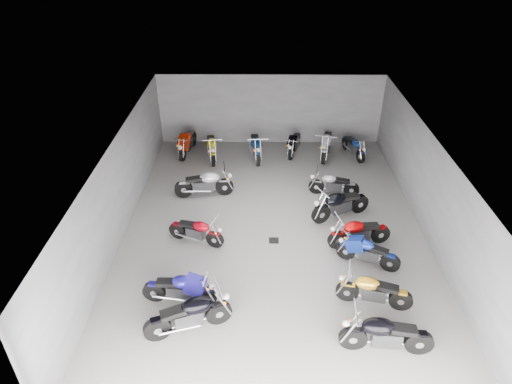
% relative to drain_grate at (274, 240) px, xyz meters
% --- Properties ---
extents(ground, '(14.00, 14.00, 0.00)m').
position_rel_drain_grate_xyz_m(ground, '(0.00, 0.50, -0.01)').
color(ground, gray).
rests_on(ground, ground).
extents(wall_back, '(10.00, 0.10, 3.20)m').
position_rel_drain_grate_xyz_m(wall_back, '(0.00, 7.50, 1.59)').
color(wall_back, gray).
rests_on(wall_back, ground).
extents(wall_left, '(0.10, 14.00, 3.20)m').
position_rel_drain_grate_xyz_m(wall_left, '(-5.00, 0.50, 1.59)').
color(wall_left, gray).
rests_on(wall_left, ground).
extents(wall_right, '(0.10, 14.00, 3.20)m').
position_rel_drain_grate_xyz_m(wall_right, '(5.00, 0.50, 1.59)').
color(wall_right, gray).
rests_on(wall_right, ground).
extents(ceiling, '(10.00, 14.00, 0.04)m').
position_rel_drain_grate_xyz_m(ceiling, '(0.00, 0.50, 3.21)').
color(ceiling, black).
rests_on(ceiling, wall_back).
extents(drain_grate, '(0.32, 0.32, 0.01)m').
position_rel_drain_grate_xyz_m(drain_grate, '(0.00, 0.00, 0.00)').
color(drain_grate, black).
rests_on(drain_grate, ground).
extents(motorcycle_left_a, '(2.20, 0.93, 1.01)m').
position_rel_drain_grate_xyz_m(motorcycle_left_a, '(-2.24, -3.76, 0.54)').
color(motorcycle_left_a, black).
rests_on(motorcycle_left_a, ground).
extents(motorcycle_left_b, '(2.08, 0.48, 0.91)m').
position_rel_drain_grate_xyz_m(motorcycle_left_b, '(-2.62, -2.80, 0.49)').
color(motorcycle_left_b, black).
rests_on(motorcycle_left_b, ground).
extents(motorcycle_left_d, '(1.85, 0.80, 0.85)m').
position_rel_drain_grate_xyz_m(motorcycle_left_d, '(-2.50, -0.11, 0.46)').
color(motorcycle_left_d, black).
rests_on(motorcycle_left_d, ground).
extents(motorcycle_left_f, '(2.22, 0.50, 0.97)m').
position_rel_drain_grate_xyz_m(motorcycle_left_f, '(-2.53, 2.76, 0.53)').
color(motorcycle_left_f, black).
rests_on(motorcycle_left_f, ground).
extents(motorcycle_right_a, '(2.28, 0.49, 1.00)m').
position_rel_drain_grate_xyz_m(motorcycle_right_a, '(2.56, -4.36, 0.54)').
color(motorcycle_right_a, black).
rests_on(motorcycle_right_a, ground).
extents(motorcycle_right_b, '(2.03, 0.62, 0.90)m').
position_rel_drain_grate_xyz_m(motorcycle_right_b, '(2.60, -2.81, 0.49)').
color(motorcycle_right_b, black).
rests_on(motorcycle_right_b, ground).
extents(motorcycle_right_c, '(1.82, 0.91, 0.85)m').
position_rel_drain_grate_xyz_m(motorcycle_right_c, '(2.78, -1.14, 0.46)').
color(motorcycle_right_c, black).
rests_on(motorcycle_right_c, ground).
extents(motorcycle_right_d, '(2.08, 0.62, 0.92)m').
position_rel_drain_grate_xyz_m(motorcycle_right_d, '(2.69, -0.21, 0.50)').
color(motorcycle_right_d, black).
rests_on(motorcycle_right_d, ground).
extents(motorcycle_right_e, '(2.13, 1.10, 1.00)m').
position_rel_drain_grate_xyz_m(motorcycle_right_e, '(2.32, 1.36, 0.54)').
color(motorcycle_right_e, black).
rests_on(motorcycle_right_e, ground).
extents(motorcycle_right_f, '(1.89, 0.48, 0.84)m').
position_rel_drain_grate_xyz_m(motorcycle_right_f, '(2.31, 2.88, 0.45)').
color(motorcycle_right_f, black).
rests_on(motorcycle_right_f, ground).
extents(motorcycle_back_a, '(0.56, 2.18, 0.96)m').
position_rel_drain_grate_xyz_m(motorcycle_back_a, '(-3.67, 6.32, 0.52)').
color(motorcycle_back_a, black).
rests_on(motorcycle_back_a, ground).
extents(motorcycle_back_b, '(0.56, 2.21, 0.98)m').
position_rel_drain_grate_xyz_m(motorcycle_back_b, '(-2.55, 5.87, 0.53)').
color(motorcycle_back_b, black).
rests_on(motorcycle_back_b, ground).
extents(motorcycle_back_c, '(0.52, 2.27, 1.00)m').
position_rel_drain_grate_xyz_m(motorcycle_back_c, '(-0.64, 5.92, 0.54)').
color(motorcycle_back_c, black).
rests_on(motorcycle_back_c, ground).
extents(motorcycle_back_d, '(0.70, 1.96, 0.88)m').
position_rel_drain_grate_xyz_m(motorcycle_back_d, '(1.06, 6.37, 0.48)').
color(motorcycle_back_d, black).
rests_on(motorcycle_back_d, ground).
extents(motorcycle_back_e, '(0.71, 2.32, 1.03)m').
position_rel_drain_grate_xyz_m(motorcycle_back_e, '(2.44, 6.14, 0.56)').
color(motorcycle_back_e, black).
rests_on(motorcycle_back_e, ground).
extents(motorcycle_back_f, '(0.71, 1.90, 0.86)m').
position_rel_drain_grate_xyz_m(motorcycle_back_f, '(3.64, 6.09, 0.46)').
color(motorcycle_back_f, black).
rests_on(motorcycle_back_f, ground).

